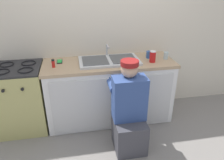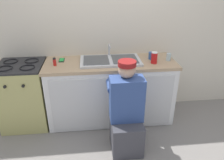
{
  "view_description": "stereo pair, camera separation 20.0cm",
  "coord_description": "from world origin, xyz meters",
  "px_view_note": "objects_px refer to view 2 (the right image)",
  "views": [
    {
      "loc": [
        -0.47,
        -2.39,
        1.92
      ],
      "look_at": [
        0.0,
        0.1,
        0.7
      ],
      "focal_mm": 35.0,
      "sensor_mm": 36.0,
      "label": 1
    },
    {
      "loc": [
        -0.27,
        -2.42,
        1.92
      ],
      "look_at": [
        0.0,
        0.1,
        0.7
      ],
      "focal_mm": 35.0,
      "sensor_mm": 36.0,
      "label": 2
    }
  ],
  "objects_px": {
    "stove_range": "(25,95)",
    "soda_cup_red": "(154,58)",
    "coffee_mug": "(152,56)",
    "sink_double_basin": "(110,60)",
    "spice_bottle_red": "(55,62)",
    "water_glass": "(168,57)",
    "plumber_person": "(126,115)",
    "cell_phone": "(62,60)"
  },
  "relations": [
    {
      "from": "stove_range",
      "to": "plumber_person",
      "type": "distance_m",
      "value": 1.45
    },
    {
      "from": "stove_range",
      "to": "coffee_mug",
      "type": "relative_size",
      "value": 7.14
    },
    {
      "from": "spice_bottle_red",
      "to": "soda_cup_red",
      "type": "relative_size",
      "value": 0.69
    },
    {
      "from": "plumber_person",
      "to": "cell_phone",
      "type": "bearing_deg",
      "value": 135.42
    },
    {
      "from": "spice_bottle_red",
      "to": "water_glass",
      "type": "relative_size",
      "value": 1.05
    },
    {
      "from": "water_glass",
      "to": "cell_phone",
      "type": "bearing_deg",
      "value": 173.94
    },
    {
      "from": "cell_phone",
      "to": "spice_bottle_red",
      "type": "relative_size",
      "value": 1.33
    },
    {
      "from": "stove_range",
      "to": "spice_bottle_red",
      "type": "relative_size",
      "value": 8.57
    },
    {
      "from": "stove_range",
      "to": "water_glass",
      "type": "bearing_deg",
      "value": -1.03
    },
    {
      "from": "sink_double_basin",
      "to": "cell_phone",
      "type": "distance_m",
      "value": 0.66
    },
    {
      "from": "stove_range",
      "to": "cell_phone",
      "type": "height_order",
      "value": "stove_range"
    },
    {
      "from": "spice_bottle_red",
      "to": "coffee_mug",
      "type": "height_order",
      "value": "spice_bottle_red"
    },
    {
      "from": "water_glass",
      "to": "soda_cup_red",
      "type": "distance_m",
      "value": 0.24
    },
    {
      "from": "stove_range",
      "to": "spice_bottle_red",
      "type": "height_order",
      "value": "spice_bottle_red"
    },
    {
      "from": "plumber_person",
      "to": "water_glass",
      "type": "height_order",
      "value": "plumber_person"
    },
    {
      "from": "coffee_mug",
      "to": "soda_cup_red",
      "type": "bearing_deg",
      "value": -94.3
    },
    {
      "from": "stove_range",
      "to": "water_glass",
      "type": "relative_size",
      "value": 9.0
    },
    {
      "from": "sink_double_basin",
      "to": "soda_cup_red",
      "type": "relative_size",
      "value": 5.26
    },
    {
      "from": "coffee_mug",
      "to": "soda_cup_red",
      "type": "xyz_separation_m",
      "value": [
        -0.01,
        -0.16,
        0.03
      ]
    },
    {
      "from": "stove_range",
      "to": "soda_cup_red",
      "type": "bearing_deg",
      "value": -3.64
    },
    {
      "from": "stove_range",
      "to": "coffee_mug",
      "type": "distance_m",
      "value": 1.82
    },
    {
      "from": "stove_range",
      "to": "cell_phone",
      "type": "distance_m",
      "value": 0.7
    },
    {
      "from": "coffee_mug",
      "to": "water_glass",
      "type": "distance_m",
      "value": 0.23
    },
    {
      "from": "stove_range",
      "to": "plumber_person",
      "type": "relative_size",
      "value": 0.82
    },
    {
      "from": "coffee_mug",
      "to": "stove_range",
      "type": "bearing_deg",
      "value": -178.4
    },
    {
      "from": "plumber_person",
      "to": "spice_bottle_red",
      "type": "bearing_deg",
      "value": 145.24
    },
    {
      "from": "plumber_person",
      "to": "spice_bottle_red",
      "type": "xyz_separation_m",
      "value": [
        -0.84,
        0.58,
        0.47
      ]
    },
    {
      "from": "cell_phone",
      "to": "soda_cup_red",
      "type": "relative_size",
      "value": 0.92
    },
    {
      "from": "coffee_mug",
      "to": "sink_double_basin",
      "type": "bearing_deg",
      "value": -175.34
    },
    {
      "from": "plumber_person",
      "to": "soda_cup_red",
      "type": "bearing_deg",
      "value": 50.36
    },
    {
      "from": "cell_phone",
      "to": "soda_cup_red",
      "type": "distance_m",
      "value": 1.24
    },
    {
      "from": "soda_cup_red",
      "to": "water_glass",
      "type": "bearing_deg",
      "value": 18.94
    },
    {
      "from": "stove_range",
      "to": "water_glass",
      "type": "distance_m",
      "value": 2.03
    },
    {
      "from": "spice_bottle_red",
      "to": "coffee_mug",
      "type": "distance_m",
      "value": 1.3
    },
    {
      "from": "plumber_person",
      "to": "coffee_mug",
      "type": "bearing_deg",
      "value": 56.79
    },
    {
      "from": "plumber_person",
      "to": "soda_cup_red",
      "type": "xyz_separation_m",
      "value": [
        0.44,
        0.53,
        0.49
      ]
    },
    {
      "from": "coffee_mug",
      "to": "water_glass",
      "type": "bearing_deg",
      "value": -21.93
    },
    {
      "from": "sink_double_basin",
      "to": "soda_cup_red",
      "type": "xyz_separation_m",
      "value": [
        0.56,
        -0.11,
        0.06
      ]
    },
    {
      "from": "spice_bottle_red",
      "to": "water_glass",
      "type": "xyz_separation_m",
      "value": [
        1.5,
        0.03,
        -0.0
      ]
    },
    {
      "from": "stove_range",
      "to": "water_glass",
      "type": "height_order",
      "value": "water_glass"
    },
    {
      "from": "sink_double_basin",
      "to": "stove_range",
      "type": "relative_size",
      "value": 0.89
    },
    {
      "from": "plumber_person",
      "to": "cell_phone",
      "type": "height_order",
      "value": "plumber_person"
    }
  ]
}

